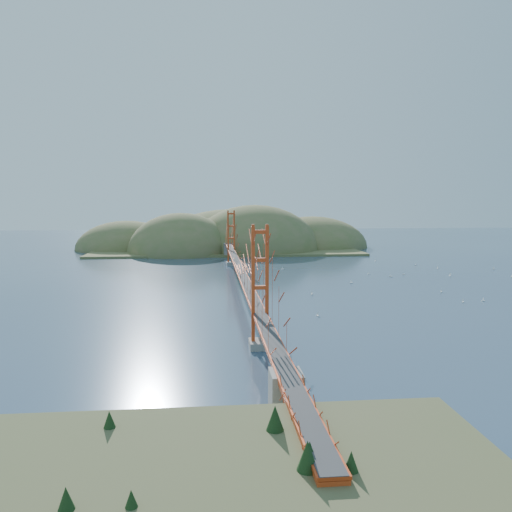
{
  "coord_description": "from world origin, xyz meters",
  "views": [
    {
      "loc": [
        -4.69,
        -75.65,
        13.97
      ],
      "look_at": [
        2.47,
        0.0,
        5.34
      ],
      "focal_mm": 35.0,
      "sensor_mm": 36.0,
      "label": 1
    }
  ],
  "objects": [
    {
      "name": "promontory",
      "position": [
        0.0,
        -48.5,
        0.12
      ],
      "size": [
        9.0,
        6.0,
        0.24
      ],
      "primitive_type": "cube",
      "color": "#59544C",
      "rests_on": "ground"
    },
    {
      "name": "fort",
      "position": [
        0.4,
        -47.8,
        0.67
      ],
      "size": [
        3.7,
        2.3,
        1.75
      ],
      "color": "maroon",
      "rests_on": "ground"
    },
    {
      "name": "sailboat_17",
      "position": [
        51.9,
        18.14,
        0.16
      ],
      "size": [
        0.63,
        0.56,
        0.72
      ],
      "color": "white",
      "rests_on": "ground"
    },
    {
      "name": "sailboat_3",
      "position": [
        19.02,
        5.07,
        0.15
      ],
      "size": [
        0.61,
        0.61,
        0.66
      ],
      "color": "white",
      "rests_on": "ground"
    },
    {
      "name": "bridge",
      "position": [
        0.0,
        0.18,
        7.01
      ],
      "size": [
        2.2,
        94.4,
        12.0
      ],
      "color": "gray",
      "rests_on": "ground"
    },
    {
      "name": "sailboat_4",
      "position": [
        39.54,
        11.43,
        0.15
      ],
      "size": [
        0.54,
        0.62,
        0.71
      ],
      "color": "white",
      "rests_on": "ground"
    },
    {
      "name": "sailboat_2",
      "position": [
        32.86,
        -11.36,
        0.14
      ],
      "size": [
        0.49,
        0.41,
        0.57
      ],
      "color": "white",
      "rests_on": "ground"
    },
    {
      "name": "sailboat_9",
      "position": [
        41.56,
        20.83,
        0.14
      ],
      "size": [
        0.47,
        0.53,
        0.61
      ],
      "color": "white",
      "rests_on": "ground"
    },
    {
      "name": "sailboat_7",
      "position": [
        31.49,
        13.53,
        0.15
      ],
      "size": [
        0.62,
        0.62,
        0.65
      ],
      "color": "white",
      "rests_on": "ground"
    },
    {
      "name": "approach_viaduct",
      "position": [
        0.0,
        -51.91,
        2.55
      ],
      "size": [
        1.4,
        12.0,
        3.38
      ],
      "color": "#B93814",
      "rests_on": "ground"
    },
    {
      "name": "sailboat_8",
      "position": [
        39.2,
        26.11,
        0.15
      ],
      "size": [
        0.63,
        0.63,
        0.69
      ],
      "color": "white",
      "rests_on": "ground"
    },
    {
      "name": "sailboat_15",
      "position": [
        33.03,
        33.96,
        0.14
      ],
      "size": [
        0.44,
        0.51,
        0.58
      ],
      "color": "white",
      "rests_on": "ground"
    },
    {
      "name": "sailboat_14",
      "position": [
        29.68,
        -11.84,
        0.14
      ],
      "size": [
        0.58,
        0.58,
        0.61
      ],
      "color": "white",
      "rests_on": "ground"
    },
    {
      "name": "sailboat_16",
      "position": [
        28.06,
        11.08,
        0.15
      ],
      "size": [
        0.61,
        0.61,
        0.69
      ],
      "color": "white",
      "rests_on": "ground"
    },
    {
      "name": "sailboat_extra_0",
      "position": [
        30.2,
        -4.4,
        0.14
      ],
      "size": [
        0.6,
        0.6,
        0.63
      ],
      "color": "white",
      "rests_on": "ground"
    },
    {
      "name": "sailboat_1",
      "position": [
        25.11,
        14.59,
        0.13
      ],
      "size": [
        0.52,
        0.52,
        0.56
      ],
      "color": "white",
      "rests_on": "ground"
    },
    {
      "name": "sailboat_12",
      "position": [
        9.91,
        22.67,
        0.15
      ],
      "size": [
        0.58,
        0.58,
        0.65
      ],
      "color": "white",
      "rests_on": "ground"
    },
    {
      "name": "sailboat_10",
      "position": [
        8.23,
        -17.86,
        0.14
      ],
      "size": [
        0.49,
        0.55,
        0.63
      ],
      "color": "white",
      "rests_on": "ground"
    },
    {
      "name": "sailboat_5",
      "position": [
        49.95,
        8.9,
        0.14
      ],
      "size": [
        0.45,
        0.53,
        0.61
      ],
      "color": "white",
      "rests_on": "ground"
    },
    {
      "name": "far_headlands",
      "position": [
        2.21,
        68.52,
        0.0
      ],
      "size": [
        84.0,
        58.0,
        25.0
      ],
      "color": "olive",
      "rests_on": "ground"
    },
    {
      "name": "ground",
      "position": [
        0.0,
        0.0,
        0.0
      ],
      "size": [
        320.0,
        320.0,
        0.0
      ],
      "primitive_type": "plane",
      "color": "#324864",
      "rests_on": "ground"
    },
    {
      "name": "sailboat_0",
      "position": [
        10.31,
        -4.36,
        0.15
      ],
      "size": [
        0.58,
        0.58,
        0.66
      ],
      "color": "white",
      "rests_on": "ground"
    }
  ]
}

